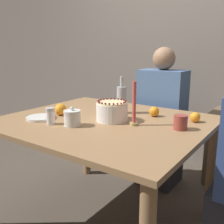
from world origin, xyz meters
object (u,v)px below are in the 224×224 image
sugar_bowl (72,118)px  cake (112,111)px  sugar_shaker (50,116)px  bottle (122,99)px  candle (134,108)px  person_man_blue_shirt (161,127)px

sugar_bowl → cake: bearing=60.5°
sugar_shaker → bottle: (0.20, 0.50, 0.05)m
sugar_shaker → bottle: bottle is taller
cake → candle: 0.18m
sugar_bowl → bottle: 0.46m
cake → bottle: size_ratio=0.76×
cake → sugar_bowl: (-0.13, -0.23, -0.01)m
sugar_bowl → bottle: size_ratio=0.45×
candle → person_man_blue_shirt: 0.85m
sugar_bowl → candle: candle is taller
cake → bottle: (-0.07, 0.21, 0.04)m
candle → person_man_blue_shirt: person_man_blue_shirt is taller
sugar_shaker → person_man_blue_shirt: bearing=75.0°
candle → bottle: size_ratio=1.01×
sugar_bowl → candle: 0.38m
sugar_bowl → bottle: (0.07, 0.45, 0.05)m
bottle → person_man_blue_shirt: size_ratio=0.22×
cake → person_man_blue_shirt: 0.81m
candle → bottle: candle is taller
cake → candle: candle is taller
candle → cake: bearing=178.0°
cake → sugar_bowl: size_ratio=1.71×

